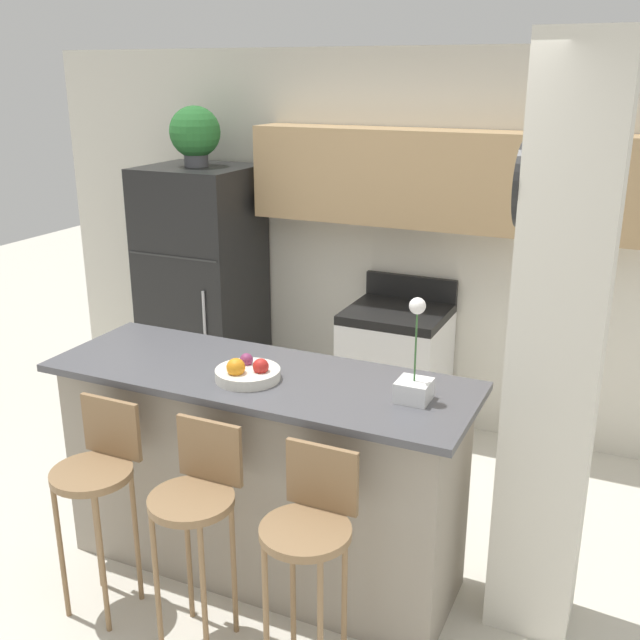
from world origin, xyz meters
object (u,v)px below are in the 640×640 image
Objects in this scene: orchid_vase at (414,377)px; trash_bin at (260,403)px; stove_range at (395,373)px; bar_stool_left at (98,476)px; bar_stool_right at (310,533)px; potted_plant_on_fridge at (195,134)px; refrigerator at (203,289)px; fruit_bowl at (247,372)px; bar_stool_mid at (197,503)px.

orchid_vase is 1.21× the size of trash_bin.
bar_stool_left is at bearing -106.29° from stove_range.
bar_stool_right is (1.05, 0.00, 0.00)m from bar_stool_left.
potted_plant_on_fridge reaches higher than stove_range.
refrigerator is 1.76× the size of bar_stool_left.
bar_stool_left is at bearing -68.76° from refrigerator.
stove_range is at bearing 85.91° from fruit_bowl.
refrigerator is 2.86m from bar_stool_right.
bar_stool_mid is at bearing 180.00° from bar_stool_right.
stove_range is 2.82× the size of trash_bin.
stove_range reaches higher than trash_bin.
stove_range is 1.06× the size of bar_stool_left.
bar_stool_mid is at bearing -143.21° from orchid_vase.
fruit_bowl is (0.52, 0.46, 0.42)m from bar_stool_left.
bar_stool_right is 2.19× the size of orchid_vase.
trash_bin is at bearing -22.39° from refrigerator.
bar_stool_right is (0.52, 0.00, 0.00)m from bar_stool_mid.
bar_stool_left is 0.81m from fruit_bowl.
fruit_bowl is (1.35, -1.68, -0.90)m from potted_plant_on_fridge.
refrigerator reaches higher than trash_bin.
stove_range is 1.85m from fruit_bowl.
stove_range is 2.25m from bar_stool_right.
bar_stool_mid is (1.36, -2.14, -0.21)m from refrigerator.
bar_stool_left is 1.05m from bar_stool_right.
trash_bin is (-1.29, 1.90, -0.49)m from bar_stool_right.
bar_stool_right is 3.14m from potted_plant_on_fridge.
bar_stool_mid is 2.10m from trash_bin.
trash_bin is (-1.52, 1.34, -0.97)m from orchid_vase.
potted_plant_on_fridge reaches higher than trash_bin.
potted_plant_on_fridge is at bearing 143.14° from orchid_vase.
bar_stool_left is at bearing -138.39° from fruit_bowl.
stove_range is 2.13m from potted_plant_on_fridge.
fruit_bowl is at bearing -172.34° from orchid_vase.
bar_stool_mid and bar_stool_right have the same top height.
orchid_vase is 2.24m from trash_bin.
bar_stool_right is 0.78m from orchid_vase.
refrigerator is 4.34× the size of potted_plant_on_fridge.
refrigerator is 1.65× the size of stove_range.
refrigerator reaches higher than bar_stool_right.
fruit_bowl is at bearing -51.25° from potted_plant_on_fridge.
bar_stool_right is at bearing -55.80° from trash_bin.
stove_range is at bearing 100.49° from bar_stool_right.
orchid_vase is (2.11, -1.58, 0.28)m from refrigerator.
potted_plant_on_fridge is (-0.00, 0.00, 1.11)m from refrigerator.
orchid_vase is at bearing -41.39° from trash_bin.
stove_range is at bearing 2.12° from potted_plant_on_fridge.
refrigerator is 5.93× the size of fruit_bowl.
potted_plant_on_fridge reaches higher than orchid_vase.
stove_range is 2.63× the size of potted_plant_on_fridge.
orchid_vase is at bearing -36.86° from potted_plant_on_fridge.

